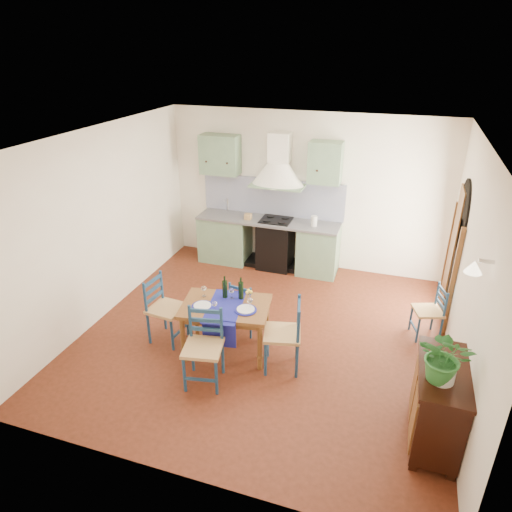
% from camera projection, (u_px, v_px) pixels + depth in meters
% --- Properties ---
extents(floor, '(5.00, 5.00, 0.00)m').
position_uv_depth(floor, '(263.00, 335.00, 6.59)').
color(floor, '#411C0E').
rests_on(floor, ground).
extents(back_wall, '(5.00, 0.96, 2.80)m').
position_uv_depth(back_wall, '(277.00, 212.00, 8.24)').
color(back_wall, white).
rests_on(back_wall, ground).
extents(right_wall, '(0.26, 5.00, 2.80)m').
position_uv_depth(right_wall, '(466.00, 269.00, 5.55)').
color(right_wall, white).
rests_on(right_wall, ground).
extents(left_wall, '(0.04, 5.00, 2.80)m').
position_uv_depth(left_wall, '(102.00, 225.00, 6.69)').
color(left_wall, white).
rests_on(left_wall, ground).
extents(ceiling, '(5.00, 5.00, 0.01)m').
position_uv_depth(ceiling, '(265.00, 138.00, 5.39)').
color(ceiling, white).
rests_on(ceiling, back_wall).
extents(dining_table, '(1.25, 0.97, 1.04)m').
position_uv_depth(dining_table, '(226.00, 311.00, 5.99)').
color(dining_table, brown).
rests_on(dining_table, ground).
extents(chair_near, '(0.53, 0.53, 0.97)m').
position_uv_depth(chair_near, '(204.00, 347.00, 5.51)').
color(chair_near, navy).
rests_on(chair_near, ground).
extents(chair_far, '(0.44, 0.44, 0.82)m').
position_uv_depth(chair_far, '(245.00, 305.00, 6.52)').
color(chair_far, navy).
rests_on(chair_far, ground).
extents(chair_left, '(0.49, 0.49, 0.96)m').
position_uv_depth(chair_left, '(165.00, 309.00, 6.30)').
color(chair_left, navy).
rests_on(chair_left, ground).
extents(chair_right, '(0.55, 0.55, 0.98)m').
position_uv_depth(chair_right, '(285.00, 334.00, 5.74)').
color(chair_right, navy).
rests_on(chair_right, ground).
extents(chair_spare, '(0.47, 0.47, 0.79)m').
position_uv_depth(chair_spare, '(430.00, 311.00, 6.40)').
color(chair_spare, navy).
rests_on(chair_spare, ground).
extents(sideboard, '(0.50, 1.05, 0.94)m').
position_uv_depth(sideboard, '(438.00, 403.00, 4.65)').
color(sideboard, black).
rests_on(sideboard, ground).
extents(potted_plant, '(0.55, 0.50, 0.54)m').
position_uv_depth(potted_plant, '(446.00, 357.00, 4.22)').
color(potted_plant, '#2B722F').
rests_on(potted_plant, sideboard).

